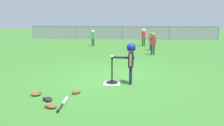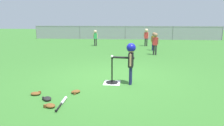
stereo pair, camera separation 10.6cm
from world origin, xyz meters
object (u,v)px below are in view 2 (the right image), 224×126
glove_near_bats (76,92)px  fielder_deep_right (95,36)px  batting_tee (112,79)px  batter_child (131,55)px  fielder_deep_center (154,39)px  glove_tossed_aside (47,99)px  glove_outfield_drop (36,93)px  baseball_on_tee (112,56)px  fielder_near_right (146,35)px  glove_by_plate (50,106)px  spare_bat_silver (63,102)px  fielder_deep_left (155,41)px

glove_near_bats → fielder_deep_right: bearing=97.2°
batting_tee → batter_child: bearing=-6.3°
fielder_deep_center → glove_tossed_aside: bearing=-112.1°
batter_child → glove_outfield_drop: 2.46m
baseball_on_tee → fielder_deep_right: size_ratio=0.07×
fielder_near_right → batter_child: bearing=-96.8°
batter_child → glove_by_plate: 2.34m
batting_tee → fielder_deep_center: 6.24m
fielder_deep_center → fielder_near_right: 1.91m
batter_child → spare_bat_silver: bearing=-134.5°
glove_by_plate → glove_near_bats: 0.85m
glove_by_plate → fielder_near_right: bearing=75.4°
baseball_on_tee → fielder_deep_right: bearing=103.5°
fielder_deep_left → glove_outfield_drop: bearing=-120.2°
spare_bat_silver → glove_by_plate: size_ratio=2.47×
baseball_on_tee → glove_outfield_drop: baseball_on_tee is taller
fielder_near_right → glove_outfield_drop: fielder_near_right is taller
baseball_on_tee → spare_bat_silver: (-0.87, -1.44, -0.70)m
spare_bat_silver → baseball_on_tee: bearing=58.7°
fielder_deep_center → batter_child: bearing=-101.4°
fielder_deep_right → glove_near_bats: 8.62m
baseball_on_tee → fielder_deep_right: 7.89m
fielder_deep_center → fielder_deep_left: 1.43m
batting_tee → spare_bat_silver: 1.68m
fielder_deep_left → glove_near_bats: size_ratio=3.94×
fielder_deep_right → glove_tossed_aside: (0.58, -8.99, -0.62)m
fielder_deep_right → spare_bat_silver: 9.18m
batter_child → glove_near_bats: batter_child is taller
fielder_near_right → spare_bat_silver: bearing=-103.9°
glove_tossed_aside → glove_outfield_drop: size_ratio=1.20×
spare_bat_silver → batting_tee: bearing=58.7°
batter_child → fielder_deep_center: (1.22, 6.03, -0.13)m
baseball_on_tee → fielder_deep_left: bearing=70.3°
fielder_deep_center → glove_outfield_drop: fielder_deep_center is taller
baseball_on_tee → fielder_near_right: size_ratio=0.07×
baseball_on_tee → glove_near_bats: (-0.77, -0.85, -0.69)m
glove_outfield_drop → fielder_deep_left: bearing=59.8°
spare_bat_silver → glove_near_bats: glove_near_bats is taller
fielder_deep_right → glove_by_plate: bearing=-85.2°
glove_near_bats → fielder_near_right: bearing=75.9°
baseball_on_tee → batting_tee: bearing=82.9°
fielder_deep_center → fielder_near_right: bearing=98.3°
fielder_near_right → fielder_deep_left: bearing=-86.6°
fielder_deep_right → batter_child: bearing=-73.2°
glove_outfield_drop → fielder_near_right: bearing=71.0°
batter_child → glove_outfield_drop: bearing=-154.8°
fielder_deep_center → spare_bat_silver: bearing=-109.2°
batting_tee → fielder_near_right: size_ratio=0.62×
glove_by_plate → spare_bat_silver: bearing=49.6°
batting_tee → glove_near_bats: 1.15m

